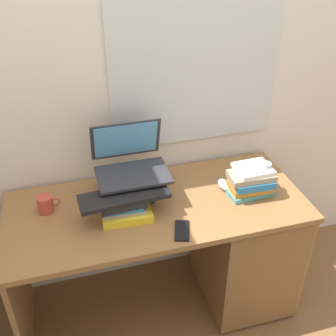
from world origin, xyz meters
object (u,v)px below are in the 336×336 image
at_px(mug, 46,204).
at_px(water_bottle, 264,177).
at_px(computer_mouse, 224,185).
at_px(book_stack_keyboard_riser, 125,208).
at_px(laptop, 130,160).
at_px(keyboard, 124,196).
at_px(desk, 225,244).
at_px(cell_phone, 182,231).
at_px(book_stack_side, 251,181).
at_px(book_stack_tall, 132,188).

relative_size(mug, water_bottle, 0.64).
bearing_deg(computer_mouse, book_stack_keyboard_riser, -170.52).
relative_size(laptop, keyboard, 0.83).
xyz_separation_m(desk, cell_phone, (-0.32, -0.20, 0.35)).
distance_m(desk, book_stack_side, 0.43).
bearing_deg(water_bottle, book_stack_side, -179.43).
xyz_separation_m(book_stack_keyboard_riser, mug, (-0.36, 0.14, -0.01)).
height_order(desk, book_stack_tall, book_stack_tall).
relative_size(book_stack_side, computer_mouse, 2.37).
bearing_deg(book_stack_tall, book_stack_side, -10.56).
xyz_separation_m(book_stack_keyboard_riser, water_bottle, (0.73, 0.01, 0.04)).
bearing_deg(computer_mouse, book_stack_tall, 177.00).
height_order(desk, water_bottle, water_bottle).
bearing_deg(book_stack_keyboard_riser, water_bottle, 0.57).
distance_m(computer_mouse, cell_phone, 0.42).
bearing_deg(water_bottle, book_stack_keyboard_riser, -179.43).
relative_size(book_stack_tall, laptop, 0.72).
relative_size(mug, cell_phone, 0.80).
xyz_separation_m(book_stack_tall, computer_mouse, (0.48, -0.03, -0.06)).
distance_m(book_stack_tall, computer_mouse, 0.49).
distance_m(keyboard, water_bottle, 0.73).
relative_size(desk, laptop, 4.26).
xyz_separation_m(desk, book_stack_side, (0.10, -0.01, 0.42)).
bearing_deg(keyboard, book_stack_keyboard_riser, -175.97).
xyz_separation_m(book_stack_keyboard_riser, computer_mouse, (0.55, 0.09, -0.03)).
relative_size(book_stack_keyboard_riser, keyboard, 0.59).
relative_size(book_stack_tall, book_stack_side, 1.02).
bearing_deg(book_stack_side, desk, 171.96).
height_order(book_stack_side, computer_mouse, book_stack_side).
bearing_deg(keyboard, book_stack_tall, 58.50).
height_order(desk, computer_mouse, computer_mouse).
xyz_separation_m(book_stack_side, cell_phone, (-0.42, -0.18, -0.07)).
xyz_separation_m(book_stack_tall, book_stack_keyboard_riser, (-0.06, -0.12, -0.03)).
bearing_deg(book_stack_side, mug, 172.30).
height_order(laptop, mug, laptop).
relative_size(desk, computer_mouse, 14.33).
xyz_separation_m(book_stack_side, keyboard, (-0.65, -0.01, 0.04)).
xyz_separation_m(desk, laptop, (-0.48, 0.16, 0.54)).
relative_size(book_stack_tall, water_bottle, 1.47).
xyz_separation_m(desk, computer_mouse, (-0.01, 0.07, 0.36)).
xyz_separation_m(desk, keyboard, (-0.55, -0.02, 0.46)).
bearing_deg(book_stack_tall, desk, -11.07).
bearing_deg(mug, water_bottle, -7.16).
xyz_separation_m(desk, mug, (-0.91, 0.12, 0.38)).
distance_m(desk, computer_mouse, 0.37).
distance_m(desk, laptop, 0.74).
distance_m(computer_mouse, mug, 0.91).
bearing_deg(book_stack_side, laptop, 163.63).
relative_size(book_stack_keyboard_riser, book_stack_side, 1.00).
height_order(laptop, keyboard, laptop).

